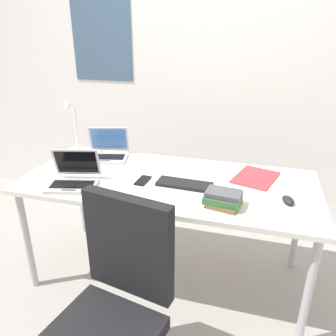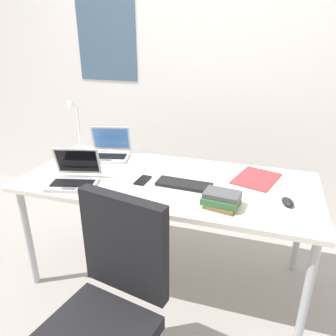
# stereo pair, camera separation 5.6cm
# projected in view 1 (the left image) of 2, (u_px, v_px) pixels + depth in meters

# --- Properties ---
(ground_plane) EXTENTS (12.00, 12.00, 0.00)m
(ground_plane) POSITION_uv_depth(u_px,v_px,m) (168.00, 274.00, 2.33)
(ground_plane) COLOR gray
(wall_back) EXTENTS (6.00, 0.13, 2.60)m
(wall_back) POSITION_uv_depth(u_px,v_px,m) (203.00, 68.00, 2.80)
(wall_back) COLOR silver
(wall_back) RESTS_ON ground_plane
(desk) EXTENTS (1.80, 0.80, 0.74)m
(desk) POSITION_uv_depth(u_px,v_px,m) (168.00, 188.00, 2.06)
(desk) COLOR silver
(desk) RESTS_ON ground_plane
(desk_lamp) EXTENTS (0.12, 0.18, 0.40)m
(desk_lamp) POSITION_uv_depth(u_px,v_px,m) (74.00, 128.00, 2.41)
(desk_lamp) COLOR white
(desk_lamp) RESTS_ON desk
(laptop_by_keyboard) EXTENTS (0.34, 0.32, 0.21)m
(laptop_by_keyboard) POSITION_uv_depth(u_px,v_px,m) (107.00, 152.00, 2.38)
(laptop_by_keyboard) COLOR #B7BABC
(laptop_by_keyboard) RESTS_ON desk
(laptop_front_left) EXTENTS (0.33, 0.32, 0.20)m
(laptop_front_left) POSITION_uv_depth(u_px,v_px,m) (74.00, 178.00, 1.96)
(laptop_front_left) COLOR #B7BABC
(laptop_front_left) RESTS_ON desk
(external_keyboard) EXTENTS (0.34, 0.13, 0.02)m
(external_keyboard) POSITION_uv_depth(u_px,v_px,m) (184.00, 184.00, 1.96)
(external_keyboard) COLOR black
(external_keyboard) RESTS_ON desk
(computer_mouse) EXTENTS (0.09, 0.11, 0.03)m
(computer_mouse) POSITION_uv_depth(u_px,v_px,m) (288.00, 200.00, 1.76)
(computer_mouse) COLOR black
(computer_mouse) RESTS_ON desk
(cell_phone) EXTENTS (0.07, 0.14, 0.01)m
(cell_phone) POSITION_uv_depth(u_px,v_px,m) (143.00, 180.00, 2.02)
(cell_phone) COLOR black
(cell_phone) RESTS_ON desk
(book_stack) EXTENTS (0.20, 0.18, 0.08)m
(book_stack) POSITION_uv_depth(u_px,v_px,m) (224.00, 198.00, 1.73)
(book_stack) COLOR brown
(book_stack) RESTS_ON desk
(paper_folder_far_corner) EXTENTS (0.31, 0.36, 0.01)m
(paper_folder_far_corner) POSITION_uv_depth(u_px,v_px,m) (256.00, 177.00, 2.07)
(paper_folder_far_corner) COLOR red
(paper_folder_far_corner) RESTS_ON desk
(office_chair) EXTENTS (0.52, 0.57, 0.97)m
(office_chair) POSITION_uv_depth(u_px,v_px,m) (111.00, 330.00, 1.43)
(office_chair) COLOR black
(office_chair) RESTS_ON ground_plane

